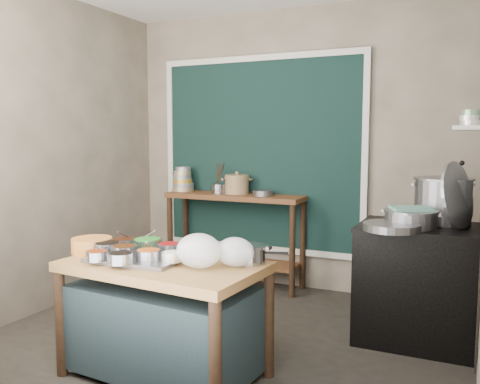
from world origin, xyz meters
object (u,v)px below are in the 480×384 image
at_px(utensil_cup, 219,189).
at_px(stove_block, 421,285).
at_px(ceramic_crock, 237,185).
at_px(yellow_basin, 92,245).
at_px(saucepan, 250,254).
at_px(back_counter, 235,240).
at_px(condiment_tray, 139,258).
at_px(steamer, 411,219).
at_px(prep_table, 164,319).
at_px(stock_pot, 443,200).

bearing_deg(utensil_cup, stove_block, -19.21).
xyz_separation_m(utensil_cup, ceramic_crock, (0.18, 0.05, 0.04)).
height_order(yellow_basin, saucepan, saucepan).
bearing_deg(back_counter, condiment_tray, -81.65).
bearing_deg(steamer, saucepan, -130.27).
relative_size(prep_table, utensil_cup, 7.74).
relative_size(ceramic_crock, steamer, 0.66).
bearing_deg(utensil_cup, saucepan, -57.67).
bearing_deg(condiment_tray, saucepan, 17.82).
distance_m(prep_table, stove_block, 1.93).
distance_m(stock_pot, steamer, 0.37).
xyz_separation_m(utensil_cup, steamer, (1.99, -0.83, -0.05)).
xyz_separation_m(stock_pot, steamer, (-0.20, -0.29, -0.11)).
bearing_deg(stove_block, ceramic_crock, 157.86).
distance_m(prep_table, steamer, 1.89).
relative_size(prep_table, saucepan, 5.78).
relative_size(stove_block, steamer, 2.28).
bearing_deg(stove_block, stock_pot, 56.91).
xyz_separation_m(prep_table, back_counter, (-0.47, 2.03, 0.10)).
distance_m(condiment_tray, ceramic_crock, 2.13).
height_order(prep_table, stock_pot, stock_pot).
bearing_deg(yellow_basin, utensil_cup, 91.91).
height_order(utensil_cup, ceramic_crock, ceramic_crock).
bearing_deg(yellow_basin, stock_pot, 34.77).
bearing_deg(yellow_basin, back_counter, 87.00).
height_order(condiment_tray, yellow_basin, yellow_basin).
distance_m(condiment_tray, stock_pot, 2.30).
xyz_separation_m(utensil_cup, stock_pot, (2.19, -0.54, 0.06)).
bearing_deg(utensil_cup, prep_table, -72.28).
distance_m(condiment_tray, utensil_cup, 2.11).
bearing_deg(yellow_basin, ceramic_crock, 86.83).
relative_size(utensil_cup, ceramic_crock, 0.62).
bearing_deg(ceramic_crock, stock_pot, -16.34).
distance_m(stove_block, saucepan, 1.48).
relative_size(back_counter, stock_pot, 3.26).
height_order(back_counter, steamer, steamer).
distance_m(condiment_tray, steamer, 1.95).
height_order(condiment_tray, stock_pot, stock_pot).
bearing_deg(saucepan, back_counter, 100.63).
bearing_deg(back_counter, stock_pot, -15.24).
relative_size(prep_table, stock_pot, 2.81).
xyz_separation_m(prep_table, condiment_tray, (-0.17, -0.02, 0.39)).
xyz_separation_m(prep_table, ceramic_crock, (-0.46, 2.07, 0.66)).
relative_size(back_counter, steamer, 3.68).
relative_size(condiment_tray, stock_pot, 1.32).
distance_m(prep_table, stock_pot, 2.24).
bearing_deg(saucepan, prep_table, -176.06).
distance_m(stove_block, stock_pot, 0.66).
bearing_deg(stock_pot, steamer, -124.26).
xyz_separation_m(back_counter, condiment_tray, (0.30, -2.05, 0.29)).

